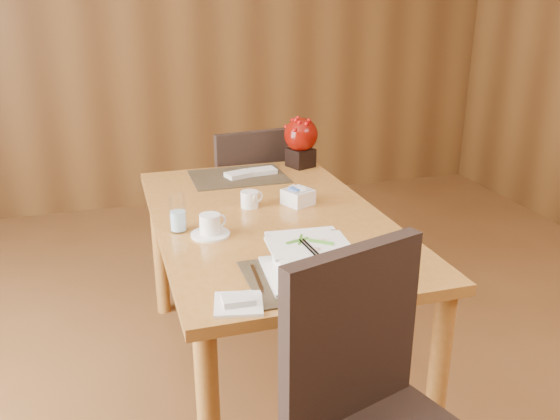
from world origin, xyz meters
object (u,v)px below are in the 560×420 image
object	(u,v)px
dining_table	(270,238)
far_chair	(245,197)
soup_setting	(309,260)
bread_plate	(238,304)
coffee_cup	(210,227)
sugar_caddy	(298,197)
water_glass	(178,213)
creamer_jug	(249,199)
berry_decor	(301,139)
near_chair	(378,414)

from	to	relation	value
dining_table	far_chair	size ratio (longest dim) A/B	1.65
soup_setting	bread_plate	xyz separation A→B (m)	(-0.26, -0.12, -0.05)
far_chair	bread_plate	bearing A→B (deg)	68.04
coffee_cup	far_chair	xyz separation A→B (m)	(0.38, 1.04, -0.27)
soup_setting	sugar_caddy	distance (m)	0.67
coffee_cup	water_glass	world-z (taller)	water_glass
soup_setting	creamer_jug	bearing A→B (deg)	96.48
far_chair	coffee_cup	bearing A→B (deg)	62.14
soup_setting	coffee_cup	xyz separation A→B (m)	(-0.24, 0.41, -0.02)
dining_table	berry_decor	bearing A→B (deg)	61.35
creamer_jug	sugar_caddy	distance (m)	0.21
berry_decor	bread_plate	bearing A→B (deg)	-115.94
coffee_cup	creamer_jug	distance (m)	0.33
bread_plate	far_chair	bearing A→B (deg)	75.66
soup_setting	near_chair	world-z (taller)	near_chair
soup_setting	bread_plate	world-z (taller)	soup_setting
dining_table	creamer_jug	xyz separation A→B (m)	(-0.05, 0.13, 0.13)
berry_decor	near_chair	size ratio (longest dim) A/B	0.25
dining_table	near_chair	world-z (taller)	near_chair
dining_table	creamer_jug	distance (m)	0.19
dining_table	soup_setting	size ratio (longest dim) A/B	5.12
water_glass	bread_plate	world-z (taller)	water_glass
soup_setting	sugar_caddy	bearing A→B (deg)	78.75
coffee_cup	water_glass	size ratio (longest dim) A/B	0.99
soup_setting	coffee_cup	world-z (taller)	soup_setting
bread_plate	far_chair	distance (m)	1.64
dining_table	soup_setting	bearing A→B (deg)	-92.77
water_glass	sugar_caddy	distance (m)	0.55
soup_setting	near_chair	size ratio (longest dim) A/B	0.30
coffee_cup	far_chair	world-z (taller)	far_chair
dining_table	soup_setting	xyz separation A→B (m)	(-0.03, -0.54, 0.15)
far_chair	near_chair	bearing A→B (deg)	79.14
berry_decor	near_chair	distance (m)	1.69
dining_table	bread_plate	distance (m)	0.72
near_chair	far_chair	bearing A→B (deg)	69.40
bread_plate	coffee_cup	bearing A→B (deg)	88.00
creamer_jug	berry_decor	xyz separation A→B (m)	(0.40, 0.51, 0.11)
sugar_caddy	near_chair	world-z (taller)	near_chair
coffee_cup	sugar_caddy	bearing A→B (deg)	28.53
bread_plate	creamer_jug	bearing A→B (deg)	73.58
sugar_caddy	dining_table	bearing A→B (deg)	-146.49
coffee_cup	berry_decor	size ratio (longest dim) A/B	0.58
creamer_jug	soup_setting	bearing A→B (deg)	-106.76
soup_setting	far_chair	bearing A→B (deg)	88.67
sugar_caddy	berry_decor	world-z (taller)	berry_decor
soup_setting	berry_decor	xyz separation A→B (m)	(0.37, 1.18, 0.09)
water_glass	bread_plate	bearing A→B (deg)	-81.85
soup_setting	bread_plate	size ratio (longest dim) A/B	2.10
near_chair	far_chair	size ratio (longest dim) A/B	1.09
dining_table	water_glass	world-z (taller)	water_glass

